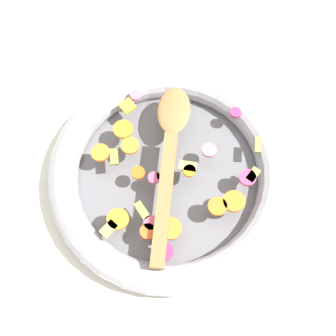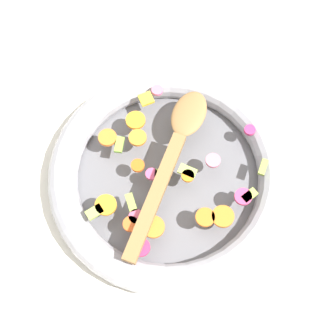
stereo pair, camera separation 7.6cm
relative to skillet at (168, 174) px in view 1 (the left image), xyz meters
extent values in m
plane|color=silver|center=(0.00, 0.00, -0.02)|extent=(4.00, 4.00, 0.00)
cylinder|color=slate|center=(0.00, 0.00, -0.02)|extent=(0.35, 0.35, 0.01)
torus|color=#9E9EA5|center=(0.00, 0.00, 0.00)|extent=(0.40, 0.40, 0.05)
cylinder|color=orange|center=(0.04, 0.11, 0.03)|extent=(0.03, 0.03, 0.01)
cylinder|color=orange|center=(0.11, -0.03, 0.03)|extent=(0.04, 0.04, 0.01)
cylinder|color=orange|center=(0.05, 0.01, 0.03)|extent=(0.03, 0.03, 0.01)
cylinder|color=orange|center=(0.00, 0.10, 0.03)|extent=(0.05, 0.05, 0.01)
cylinder|color=orange|center=(-0.10, 0.06, 0.03)|extent=(0.05, 0.05, 0.01)
cylinder|color=orange|center=(0.08, 0.08, 0.03)|extent=(0.05, 0.05, 0.01)
cylinder|color=orange|center=(0.07, -0.07, 0.03)|extent=(0.04, 0.04, 0.01)
cylinder|color=orange|center=(-0.03, 0.01, 0.03)|extent=(0.03, 0.03, 0.01)
cylinder|color=orange|center=(0.06, -0.04, 0.03)|extent=(0.04, 0.04, 0.01)
cylinder|color=orange|center=(-0.08, 0.07, 0.03)|extent=(0.04, 0.04, 0.01)
cube|color=#A2BA51|center=(0.10, 0.10, 0.03)|extent=(0.03, 0.03, 0.01)
cube|color=#BBD75F|center=(0.01, 0.01, 0.03)|extent=(0.02, 0.02, 0.01)
cube|color=#AACE4A|center=(-0.14, 0.02, 0.03)|extent=(0.03, 0.03, 0.01)
cube|color=#94AB46|center=(0.04, 0.07, 0.03)|extent=(0.03, 0.03, 0.01)
cube|color=#81AF3E|center=(0.09, -0.02, 0.03)|extent=(0.02, 0.03, 0.01)
cube|color=#B1CD56|center=(-0.03, 0.00, 0.03)|extent=(0.03, 0.02, 0.01)
cube|color=#92AB45|center=(-0.15, -0.03, 0.03)|extent=(0.01, 0.03, 0.01)
cylinder|color=#D33E6D|center=(-0.13, 0.02, 0.03)|extent=(0.04, 0.04, 0.01)
cylinder|color=#DA5572|center=(0.03, 0.09, 0.03)|extent=(0.03, 0.03, 0.01)
cylinder|color=#D12B59|center=(0.01, 0.14, 0.03)|extent=(0.03, 0.03, 0.01)
cylinder|color=#DB4E7A|center=(0.02, 0.02, 0.03)|extent=(0.03, 0.03, 0.01)
cylinder|color=pink|center=(0.05, -0.14, 0.03)|extent=(0.03, 0.03, 0.01)
cylinder|color=#CC316A|center=(-0.12, -0.10, 0.03)|extent=(0.03, 0.03, 0.01)
cylinder|color=#DA748C|center=(-0.07, -0.03, 0.03)|extent=(0.03, 0.03, 0.01)
cube|color=yellow|center=(0.00, -0.10, 0.03)|extent=(0.02, 0.02, 0.01)
cube|color=yellow|center=(0.07, -0.12, 0.03)|extent=(0.03, 0.03, 0.01)
cube|color=olive|center=(0.01, 0.06, 0.04)|extent=(0.05, 0.22, 0.01)
ellipsoid|color=olive|center=(-0.01, -0.10, 0.04)|extent=(0.07, 0.10, 0.01)
camera|label=1|loc=(0.01, 0.29, 0.73)|focal=50.00mm
camera|label=2|loc=(-0.06, 0.29, 0.73)|focal=50.00mm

